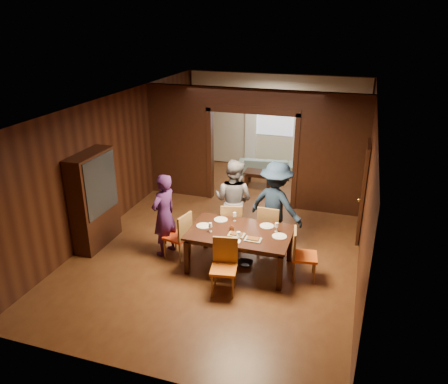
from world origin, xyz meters
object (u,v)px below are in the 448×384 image
(person_purple, at_px, (164,215))
(coffee_table, at_px, (259,178))
(person_grey, at_px, (234,200))
(sofa, at_px, (267,165))
(chair_right, at_px, (305,255))
(chair_near, at_px, (224,268))
(chair_far_l, at_px, (232,224))
(person_navy, at_px, (276,205))
(hutch, at_px, (94,200))
(chair_far_r, at_px, (270,226))
(dining_table, at_px, (240,249))
(chair_left, at_px, (177,235))

(person_purple, relative_size, coffee_table, 2.12)
(person_grey, distance_m, sofa, 4.33)
(chair_right, height_order, chair_near, same)
(coffee_table, xyz_separation_m, chair_far_l, (0.26, -3.52, 0.28))
(person_purple, relative_size, person_navy, 0.92)
(person_purple, bearing_deg, hutch, -69.33)
(sofa, height_order, chair_right, chair_right)
(chair_right, bearing_deg, chair_far_r, 33.38)
(person_purple, distance_m, dining_table, 1.64)
(coffee_table, bearing_deg, chair_far_r, -72.96)
(person_purple, relative_size, sofa, 0.99)
(person_grey, bearing_deg, hutch, 33.21)
(dining_table, bearing_deg, chair_right, -0.27)
(chair_right, xyz_separation_m, chair_far_l, (-1.62, 0.79, 0.00))
(chair_left, distance_m, chair_near, 1.50)
(dining_table, height_order, chair_right, chair_right)
(person_navy, bearing_deg, person_grey, 19.47)
(sofa, xyz_separation_m, chair_far_l, (0.27, -4.54, 0.24))
(person_navy, distance_m, dining_table, 1.25)
(person_navy, xyz_separation_m, chair_right, (0.77, -1.04, -0.43))
(sofa, relative_size, dining_table, 0.90)
(chair_near, bearing_deg, coffee_table, 86.87)
(person_grey, height_order, chair_right, person_grey)
(person_purple, bearing_deg, coffee_table, -174.16)
(person_purple, bearing_deg, sofa, -171.80)
(person_grey, bearing_deg, chair_far_l, 110.99)
(person_navy, height_order, chair_far_r, person_navy)
(person_grey, distance_m, chair_far_l, 0.49)
(chair_far_r, bearing_deg, chair_far_l, 10.86)
(chair_far_r, bearing_deg, person_navy, -126.72)
(person_purple, relative_size, chair_far_l, 1.75)
(person_navy, distance_m, chair_far_r, 0.46)
(dining_table, bearing_deg, person_navy, 65.89)
(coffee_table, distance_m, chair_far_r, 3.55)
(person_navy, bearing_deg, chair_right, 147.24)
(coffee_table, relative_size, chair_left, 0.82)
(person_grey, height_order, hutch, hutch)
(chair_far_l, height_order, chair_near, same)
(dining_table, bearing_deg, coffee_table, 98.70)
(person_grey, xyz_separation_m, chair_near, (0.40, -1.92, -0.41))
(person_purple, xyz_separation_m, person_grey, (1.14, 1.00, 0.05))
(chair_far_l, bearing_deg, hutch, 2.80)
(sofa, xyz_separation_m, chair_far_r, (1.04, -4.41, 0.24))
(chair_far_r, bearing_deg, chair_left, 30.50)
(coffee_table, distance_m, chair_far_l, 3.54)
(chair_far_l, bearing_deg, sofa, -100.41)
(chair_near, bearing_deg, chair_left, 135.75)
(sofa, bearing_deg, chair_left, 75.45)
(person_navy, bearing_deg, chair_far_r, 73.21)
(sofa, bearing_deg, person_navy, 96.73)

